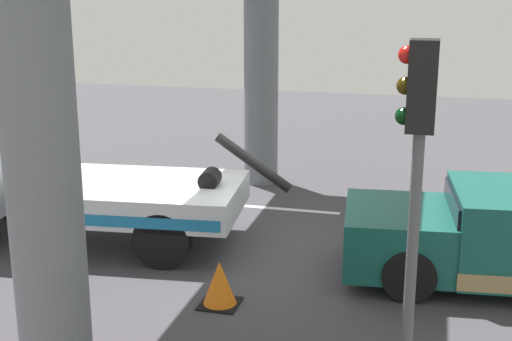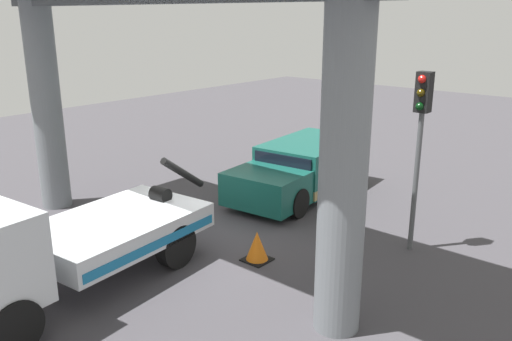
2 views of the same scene
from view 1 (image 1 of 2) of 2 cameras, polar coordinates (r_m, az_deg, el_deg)
The scene contains 6 objects.
ground_plane at distance 12.71m, azimuth -0.77°, elevation -7.20°, with size 60.00×40.00×0.10m, color #423F44.
lane_stripe_mid at distance 15.27m, azimuth 2.05°, elevation -3.14°, with size 2.60×0.16×0.01m, color silver.
lane_stripe_east at distance 17.51m, azimuth -17.49°, elevation -1.46°, with size 2.60×0.16×0.01m, color silver.
tow_truck_white at distance 13.83m, azimuth -17.31°, elevation -0.58°, with size 7.34×2.97×2.46m.
traffic_light_near at distance 7.11m, azimuth 12.96°, elevation 1.16°, with size 0.39×0.32×4.24m.
traffic_cone_orange at distance 10.74m, azimuth -3.00°, elevation -9.29°, with size 0.59×0.59×0.71m.
Camera 1 is at (-3.14, 11.35, 4.74)m, focal length 48.89 mm.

